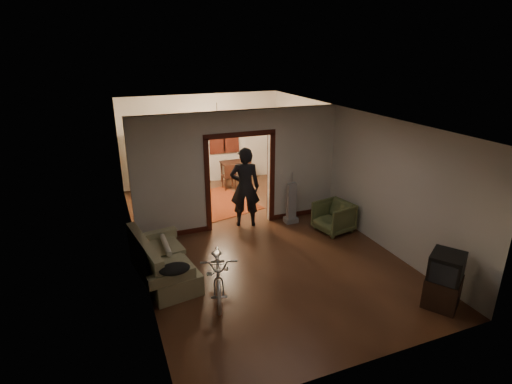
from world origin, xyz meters
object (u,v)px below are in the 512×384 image
bicycle (219,270)px  locker (158,163)px  person (245,187)px  desk (236,172)px  sofa (164,258)px  armchair (334,217)px

bicycle → locker: bearing=106.4°
person → desk: person is taller
bicycle → locker: locker is taller
sofa → armchair: 4.11m
bicycle → desk: bearing=83.3°
armchair → person: person is taller
sofa → desk: 5.79m
armchair → desk: (-0.96, 4.32, -0.02)m
sofa → locker: bearing=72.8°
locker → desk: bearing=13.8°
bicycle → locker: 5.72m
armchair → desk: bearing=-178.3°
sofa → person: person is taller
person → desk: bearing=-86.1°
desk → armchair: bearing=-74.8°
bicycle → person: bearing=75.6°
person → locker: size_ratio=1.07×
armchair → desk: armchair is taller
locker → armchair: bearing=-38.9°
bicycle → person: (1.43, 2.54, 0.52)m
armchair → locker: 5.48m
locker → desk: (2.43, 0.05, -0.58)m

